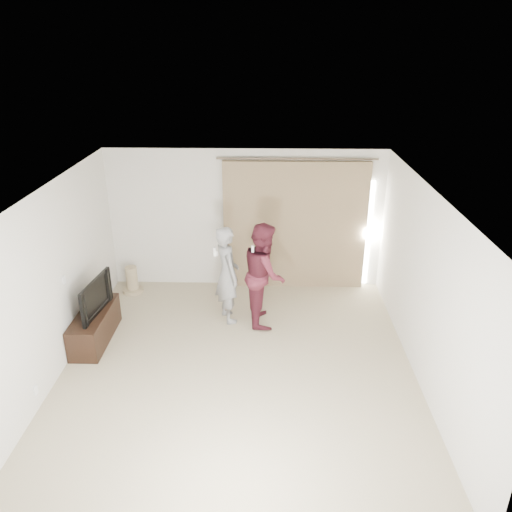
{
  "coord_description": "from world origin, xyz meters",
  "views": [
    {
      "loc": [
        0.41,
        -5.88,
        4.34
      ],
      "look_at": [
        0.23,
        1.2,
        1.25
      ],
      "focal_mm": 35.0,
      "sensor_mm": 36.0,
      "label": 1
    }
  ],
  "objects_px": {
    "tv": "(90,296)",
    "person_man": "(227,274)",
    "tv_console": "(95,326)",
    "person_woman": "(264,274)"
  },
  "relations": [
    {
      "from": "tv",
      "to": "person_woman",
      "type": "distance_m",
      "value": 2.71
    },
    {
      "from": "tv",
      "to": "person_man",
      "type": "xyz_separation_m",
      "value": [
        2.02,
        0.7,
        0.05
      ]
    },
    {
      "from": "tv",
      "to": "person_man",
      "type": "relative_size",
      "value": 0.59
    },
    {
      "from": "tv_console",
      "to": "tv",
      "type": "xyz_separation_m",
      "value": [
        0.0,
        -0.0,
        0.53
      ]
    },
    {
      "from": "tv_console",
      "to": "person_man",
      "type": "height_order",
      "value": "person_man"
    },
    {
      "from": "person_man",
      "to": "person_woman",
      "type": "distance_m",
      "value": 0.6
    },
    {
      "from": "tv_console",
      "to": "tv",
      "type": "distance_m",
      "value": 0.53
    },
    {
      "from": "tv_console",
      "to": "person_woman",
      "type": "xyz_separation_m",
      "value": [
        2.62,
        0.67,
        0.61
      ]
    },
    {
      "from": "person_man",
      "to": "person_woman",
      "type": "bearing_deg",
      "value": -3.34
    },
    {
      "from": "tv_console",
      "to": "tv",
      "type": "relative_size",
      "value": 1.33
    }
  ]
}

